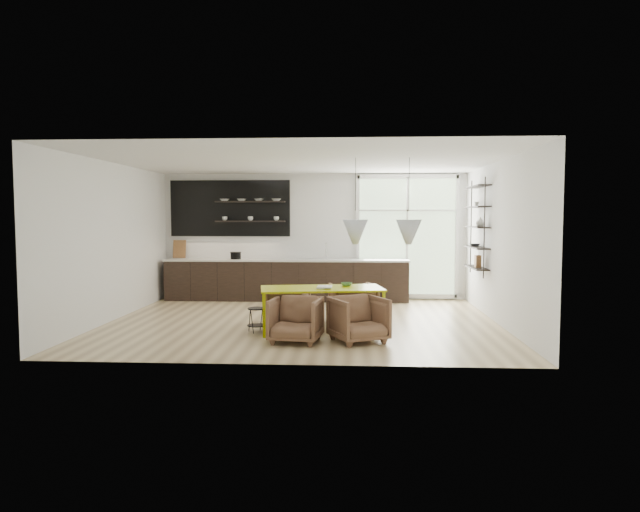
{
  "coord_description": "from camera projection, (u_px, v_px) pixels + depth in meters",
  "views": [
    {
      "loc": [
        0.91,
        -10.21,
        1.92
      ],
      "look_at": [
        0.28,
        0.6,
        1.16
      ],
      "focal_mm": 32.0,
      "sensor_mm": 36.0,
      "label": 1
    }
  ],
  "objects": [
    {
      "name": "room",
      "position": [
        336.0,
        239.0,
        11.31
      ],
      "size": [
        7.02,
        6.01,
        2.91
      ],
      "color": "beige",
      "rests_on": "ground"
    },
    {
      "name": "kitchen_run",
      "position": [
        283.0,
        274.0,
        13.03
      ],
      "size": [
        5.54,
        0.69,
        2.75
      ],
      "color": "black",
      "rests_on": "ground"
    },
    {
      "name": "right_shelving",
      "position": [
        478.0,
        230.0,
        11.21
      ],
      "size": [
        0.26,
        1.22,
        1.9
      ],
      "color": "black",
      "rests_on": "ground"
    },
    {
      "name": "dining_table",
      "position": [
        322.0,
        291.0,
        9.45
      ],
      "size": [
        2.13,
        1.23,
        0.73
      ],
      "rotation": [
        0.0,
        0.0,
        0.17
      ],
      "color": "#A2B000",
      "rests_on": "ground"
    },
    {
      "name": "armchair_back_left",
      "position": [
        289.0,
        306.0,
        10.25
      ],
      "size": [
        0.77,
        0.78,
        0.62
      ],
      "primitive_type": "imported",
      "rotation": [
        0.0,
        0.0,
        2.98
      ],
      "color": "brown",
      "rests_on": "ground"
    },
    {
      "name": "armchair_back_right",
      "position": [
        353.0,
        303.0,
        10.23
      ],
      "size": [
        0.93,
        0.95,
        0.72
      ],
      "primitive_type": "imported",
      "rotation": [
        0.0,
        0.0,
        3.38
      ],
      "color": "brown",
      "rests_on": "ground"
    },
    {
      "name": "armchair_front_left",
      "position": [
        296.0,
        320.0,
        8.65
      ],
      "size": [
        0.84,
        0.86,
        0.69
      ],
      "primitive_type": "imported",
      "rotation": [
        0.0,
        0.0,
        -0.14
      ],
      "color": "brown",
      "rests_on": "ground"
    },
    {
      "name": "armchair_front_right",
      "position": [
        359.0,
        319.0,
        8.67
      ],
      "size": [
        1.01,
        1.02,
        0.7
      ],
      "primitive_type": "imported",
      "rotation": [
        0.0,
        0.0,
        0.46
      ],
      "color": "brown",
      "rests_on": "ground"
    },
    {
      "name": "wire_stool",
      "position": [
        257.0,
        317.0,
        9.42
      ],
      "size": [
        0.32,
        0.32,
        0.4
      ],
      "rotation": [
        0.0,
        0.0,
        -0.41
      ],
      "color": "black",
      "rests_on": "ground"
    },
    {
      "name": "table_book",
      "position": [
        317.0,
        287.0,
        9.41
      ],
      "size": [
        0.25,
        0.34,
        0.03
      ],
      "primitive_type": "imported",
      "rotation": [
        0.0,
        0.0,
        -0.01
      ],
      "color": "white",
      "rests_on": "dining_table"
    },
    {
      "name": "table_bowl",
      "position": [
        347.0,
        284.0,
        9.67
      ],
      "size": [
        0.24,
        0.24,
        0.06
      ],
      "primitive_type": "imported",
      "rotation": [
        0.0,
        0.0,
        0.37
      ],
      "color": "#487844",
      "rests_on": "dining_table"
    }
  ]
}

